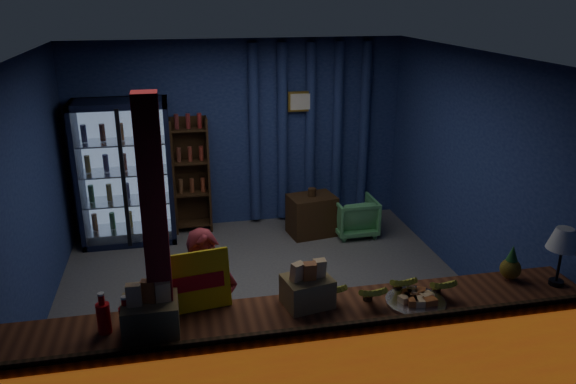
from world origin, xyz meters
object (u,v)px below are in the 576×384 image
pastry_tray (416,300)px  table_lamp (563,241)px  shopkeeper (207,311)px  green_chair (354,216)px

pastry_tray → table_lamp: 1.28m
shopkeeper → green_chair: size_ratio=2.44×
shopkeeper → pastry_tray: size_ratio=3.10×
table_lamp → pastry_tray: bearing=-178.1°
table_lamp → green_chair: bearing=99.8°
green_chair → shopkeeper: bearing=51.1°
green_chair → table_lamp: table_lamp is taller
green_chair → table_lamp: size_ratio=1.18×
shopkeeper → table_lamp: size_ratio=2.88×
shopkeeper → pastry_tray: 1.68m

